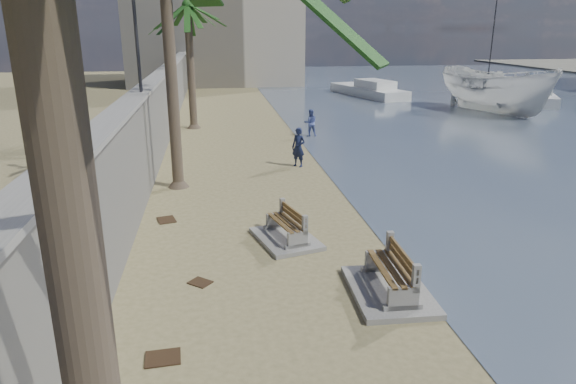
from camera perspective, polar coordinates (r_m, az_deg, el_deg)
ground_plane at (r=9.60m, az=9.63°, el=-19.65°), size 140.00×140.00×0.00m
seawall at (r=27.63m, az=-13.86°, el=8.80°), size 0.45×70.00×3.50m
wall_cap at (r=27.42m, az=-14.14°, el=12.51°), size 0.80×70.00×0.12m
end_building at (r=59.22m, az=-8.23°, el=18.71°), size 18.00×12.00×14.00m
bench_near at (r=11.96m, az=11.28°, el=-9.11°), size 1.78×2.55×1.04m
bench_far at (r=14.57m, az=-0.22°, el=-3.99°), size 1.99×2.48×0.91m
palm_back at (r=31.48m, az=-11.12°, el=19.53°), size 5.00×5.00×7.96m
pedestrian_sign at (r=9.06m, az=-24.37°, el=12.20°), size 0.78×0.07×2.40m
streetlight at (r=19.39m, az=-16.79°, el=19.55°), size 0.28×0.28×5.12m
person_a at (r=22.36m, az=1.17°, el=5.31°), size 0.85×0.83×1.97m
person_b at (r=28.97m, az=2.51°, el=7.86°), size 0.83×0.65×1.68m
boat_cruiser at (r=40.01m, az=22.16°, el=10.70°), size 4.73×4.80×4.38m
yacht_near at (r=48.93m, az=25.21°, el=9.68°), size 7.98×11.55×1.50m
yacht_far at (r=47.54m, az=8.85°, el=10.93°), size 5.00×9.72×1.50m
sailboat_west at (r=57.91m, az=21.26°, el=11.12°), size 7.17×5.89×10.19m
debris_b at (r=10.16m, az=-13.73°, el=-17.47°), size 0.67×0.55×0.03m
debris_c at (r=16.69m, az=-13.36°, el=-3.02°), size 0.68×0.77×0.03m
debris_d at (r=12.58m, az=-9.73°, el=-9.88°), size 0.64×0.63×0.03m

